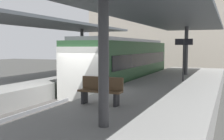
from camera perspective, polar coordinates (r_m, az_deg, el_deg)
ground_plane at (r=12.58m, az=-8.14°, el=-8.09°), size 80.00×80.00×0.00m
platform_left at (r=14.78m, az=-20.90°, el=-4.44°), size 4.40×28.00×1.00m
platform_right at (r=11.03m, az=9.11°, el=-7.28°), size 4.40×28.00×1.00m
track_ballast at (r=12.56m, az=-8.15°, el=-7.64°), size 3.20×28.00×0.20m
rail_near_side at (r=12.90m, az=-10.91°, el=-6.57°), size 0.08×28.00×0.14m
rail_far_side at (r=12.17m, az=-5.23°, el=-7.20°), size 0.08×28.00×0.14m
commuter_train at (r=18.29m, az=2.63°, el=1.47°), size 2.78×11.78×3.10m
canopy_left at (r=15.69m, az=-17.72°, el=9.52°), size 4.18×21.00×3.27m
canopy_right at (r=12.22m, az=10.96°, el=10.93°), size 4.18×21.00×3.24m
platform_bench at (r=8.65m, az=-2.29°, el=-4.08°), size 1.40×0.41×0.86m
platform_sign at (r=14.81m, az=14.56°, el=3.99°), size 0.90×0.08×2.21m
station_building_backdrop at (r=31.08m, az=13.00°, el=9.70°), size 18.00×6.00×11.00m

